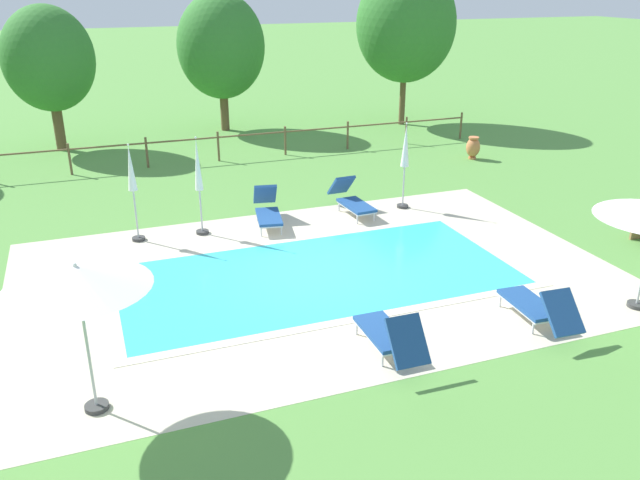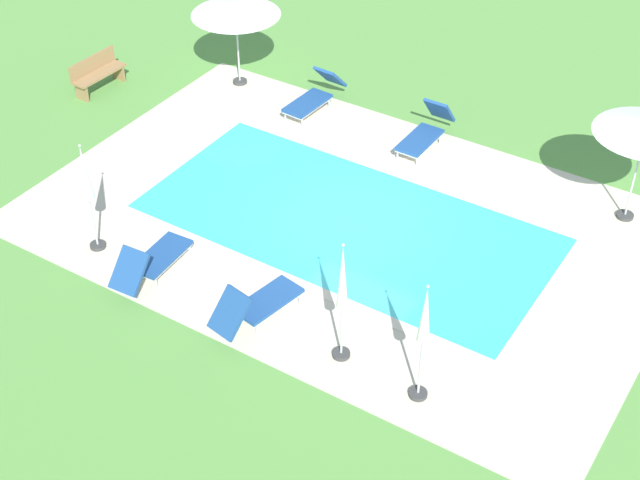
{
  "view_description": "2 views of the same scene",
  "coord_description": "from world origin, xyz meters",
  "views": [
    {
      "loc": [
        -4.44,
        -12.02,
        6.04
      ],
      "look_at": [
        0.23,
        0.5,
        0.6
      ],
      "focal_mm": 36.27,
      "sensor_mm": 36.0,
      "label": 1
    },
    {
      "loc": [
        -7.91,
        13.46,
        11.87
      ],
      "look_at": [
        -0.57,
        1.93,
        1.08
      ],
      "focal_mm": 53.24,
      "sensor_mm": 36.0,
      "label": 2
    }
  ],
  "objects": [
    {
      "name": "swimming_pool_water",
      "position": [
        0.0,
        0.0,
        0.01
      ],
      "size": [
        8.46,
        4.02,
        0.01
      ],
      "primitive_type": "cube",
      "color": "#38C6D1",
      "rests_on": "ground"
    },
    {
      "name": "patio_umbrella_closed_row_west",
      "position": [
        3.79,
        3.36,
        1.57
      ],
      "size": [
        0.32,
        0.32,
        2.42
      ],
      "color": "#383838",
      "rests_on": "ground"
    },
    {
      "name": "sun_lounger_north_end",
      "position": [
        0.01,
        -3.47,
        0.39
      ],
      "size": [
        0.62,
        1.86,
        0.99
      ],
      "color": "navy",
      "rests_on": "ground"
    },
    {
      "name": "sun_lounger_north_mid",
      "position": [
        3.06,
        -3.49,
        0.39
      ],
      "size": [
        0.71,
        1.95,
        0.93
      ],
      "color": "navy",
      "rests_on": "ground"
    },
    {
      "name": "patio_umbrella_open_by_bench",
      "position": [
        5.38,
        -3.59,
        2.03
      ],
      "size": [
        2.2,
        2.2,
        2.25
      ],
      "color": "#383838",
      "rests_on": "ground"
    },
    {
      "name": "sun_lounger_north_far",
      "position": [
        2.26,
        3.44,
        0.39
      ],
      "size": [
        0.72,
        1.95,
        0.94
      ],
      "color": "navy",
      "rests_on": "ground"
    },
    {
      "name": "patio_umbrella_closed_row_mid_west",
      "position": [
        -3.47,
        3.44,
        1.57
      ],
      "size": [
        0.32,
        0.32,
        2.44
      ],
      "color": "#383838",
      "rests_on": "ground"
    },
    {
      "name": "pool_deck_paving",
      "position": [
        0.0,
        0.0,
        0.0
      ],
      "size": [
        12.87,
        8.43,
        0.01
      ],
      "primitive_type": "cube",
      "color": "beige",
      "rests_on": "ground"
    },
    {
      "name": "pool_coping_rim",
      "position": [
        0.0,
        0.0,
        0.01
      ],
      "size": [
        8.94,
        4.5,
        0.01
      ],
      "color": "beige",
      "rests_on": "ground"
    },
    {
      "name": "wooden_bench_lawn_side",
      "position": [
        8.21,
        -1.44,
        0.47
      ],
      "size": [
        0.51,
        1.52,
        0.87
      ],
      "color": "#937047",
      "rests_on": "ground"
    },
    {
      "name": "patio_umbrella_closed_row_centre",
      "position": [
        -1.9,
        3.34,
        1.54
      ],
      "size": [
        0.32,
        0.32,
        2.5
      ],
      "color": "#383838",
      "rests_on": "ground"
    },
    {
      "name": "ground_plane",
      "position": [
        0.0,
        0.0,
        0.0
      ],
      "size": [
        160.0,
        160.0,
        0.0
      ],
      "primitive_type": "plane",
      "color": "#599342"
    },
    {
      "name": "sun_lounger_north_near_steps",
      "position": [
        -0.15,
        3.38,
        0.39
      ],
      "size": [
        0.93,
        1.97,
        0.96
      ],
      "color": "navy",
      "rests_on": "ground"
    }
  ]
}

